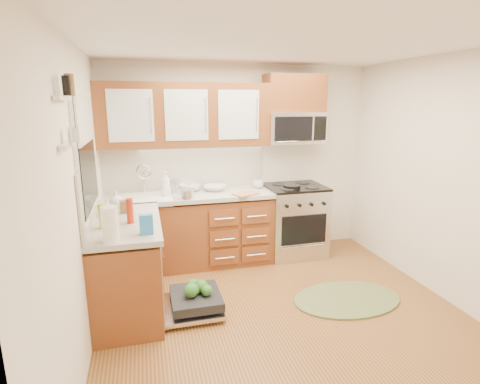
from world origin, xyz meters
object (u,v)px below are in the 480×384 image
object	(u,v)px
range	(294,220)
dishwasher	(192,303)
rug	(347,299)
skillet	(292,187)
bowl_b	(190,187)
bowl_a	(215,188)
cutting_board	(246,194)
stock_pot	(186,194)
microwave	(294,128)
paper_towel_roll	(110,224)
sink	(146,207)
cup	(258,184)
upper_cabinets	(185,115)

from	to	relation	value
range	dishwasher	size ratio (longest dim) A/B	1.36
rug	skillet	bearing A→B (deg)	97.83
bowl_b	bowl_a	bearing A→B (deg)	-11.57
cutting_board	bowl_a	distance (m)	0.45
skillet	stock_pot	world-z (taller)	stock_pot
stock_pot	bowl_a	size ratio (longest dim) A/B	0.66
bowl_a	dishwasher	bearing A→B (deg)	-111.24
microwave	bowl_b	world-z (taller)	microwave
range	paper_towel_roll	world-z (taller)	paper_towel_roll
sink	dishwasher	xyz separation A→B (m)	(0.39, -1.12, -0.70)
sink	bowl_b	xyz separation A→B (m)	(0.56, 0.18, 0.17)
range	dishwasher	bearing A→B (deg)	-143.73
microwave	bowl_a	world-z (taller)	microwave
sink	stock_pot	world-z (taller)	stock_pot
dishwasher	cup	world-z (taller)	cup
sink	rug	bearing A→B (deg)	-33.04
microwave	rug	distance (m)	2.21
upper_cabinets	bowl_b	size ratio (longest dim) A/B	7.19
stock_pot	cutting_board	size ratio (longest dim) A/B	0.62
rug	skillet	xyz separation A→B (m)	(-0.16, 1.20, 0.96)
upper_cabinets	stock_pot	xyz separation A→B (m)	(-0.06, -0.35, -0.89)
stock_pot	cutting_board	bearing A→B (deg)	0.00
range	stock_pot	bearing A→B (deg)	-171.82
rug	stock_pot	bearing A→B (deg)	144.26
dishwasher	skillet	world-z (taller)	skillet
range	stock_pot	size ratio (longest dim) A/B	5.13
range	rug	world-z (taller)	range
skillet	bowl_b	bearing A→B (deg)	167.53
stock_pot	paper_towel_roll	bearing A→B (deg)	-121.21
microwave	rug	bearing A→B (deg)	-87.29
dishwasher	bowl_a	distance (m)	1.58
skillet	bowl_a	xyz separation A→B (m)	(-0.96, 0.22, -0.01)
paper_towel_roll	rug	bearing A→B (deg)	3.53
cutting_board	dishwasher	bearing A→B (deg)	-131.15
skillet	bowl_a	distance (m)	0.99
range	bowl_a	xyz separation A→B (m)	(-1.06, 0.11, 0.48)
upper_cabinets	paper_towel_roll	xyz separation A→B (m)	(-0.81, -1.59, -0.80)
upper_cabinets	paper_towel_roll	size ratio (longest dim) A/B	7.00
bowl_a	skillet	bearing A→B (deg)	-12.76
sink	rug	world-z (taller)	sink
skillet	bowl_a	bearing A→B (deg)	167.24
range	bowl_b	distance (m)	1.47
dishwasher	cutting_board	distance (m)	1.48
range	bowl_b	size ratio (longest dim) A/B	3.33
cup	stock_pot	bearing A→B (deg)	-162.23
stock_pot	paper_towel_roll	size ratio (longest dim) A/B	0.63
sink	cup	xyz separation A→B (m)	(1.45, 0.11, 0.18)
cutting_board	cup	distance (m)	0.41
skillet	upper_cabinets	bearing A→B (deg)	168.89
microwave	stock_pot	world-z (taller)	microwave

